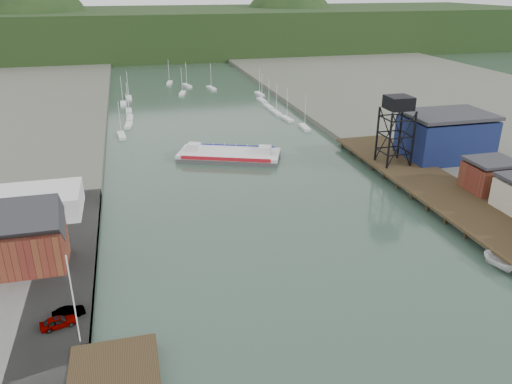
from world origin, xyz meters
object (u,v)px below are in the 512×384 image
harbor_building (22,241)px  motorboat (499,262)px  lift_tower (398,107)px  chain_ferry (229,155)px  car_west_a (58,322)px

harbor_building → motorboat: (71.76, -16.21, -4.97)m
lift_tower → harbor_building: bearing=-160.0°
harbor_building → chain_ferry: size_ratio=0.44×
harbor_building → motorboat: 73.74m
lift_tower → chain_ferry: lift_tower is taller
car_west_a → harbor_building: bearing=6.6°
lift_tower → motorboat: lift_tower is taller
chain_ferry → motorboat: size_ratio=4.78×
harbor_building → lift_tower: size_ratio=0.76×
harbor_building → car_west_a: 17.94m
harbor_building → chain_ferry: 62.54m
lift_tower → motorboat: (-5.24, -44.21, -14.53)m
lift_tower → chain_ferry: size_ratio=0.58×
harbor_building → motorboat: size_ratio=2.12×
car_west_a → chain_ferry: bearing=-43.0°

